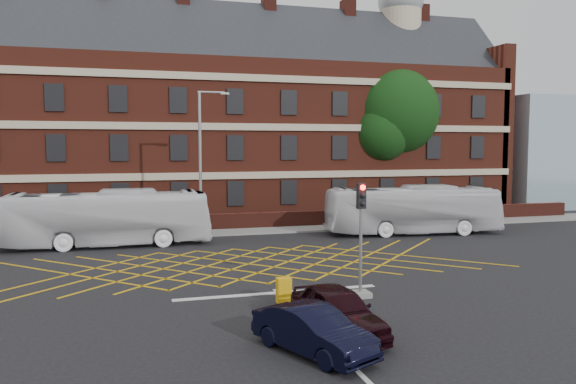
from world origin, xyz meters
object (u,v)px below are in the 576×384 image
object	(u,v)px
bus_left	(107,218)
deciduous_tree	(393,119)
traffic_light_near	(361,250)
street_lamp	(202,190)
bus_right	(413,210)
car_maroon	(338,310)
car_navy	(313,331)
utility_cabinet	(284,290)

from	to	relation	value
bus_left	deciduous_tree	bearing A→B (deg)	-67.29
traffic_light_near	street_lamp	size ratio (longest dim) A/B	0.48
bus_right	car_maroon	xyz separation A→B (m)	(-11.50, -16.68, -0.84)
bus_right	deciduous_tree	xyz separation A→B (m)	(3.20, 9.42, 6.25)
car_navy	car_maroon	distance (m)	1.78
traffic_light_near	utility_cabinet	distance (m)	3.24
bus_right	car_navy	xyz separation A→B (m)	(-12.70, -17.98, -0.92)
bus_right	car_maroon	bearing A→B (deg)	153.10
car_maroon	bus_right	bearing A→B (deg)	49.82
bus_right	traffic_light_near	size ratio (longest dim) A/B	2.61
deciduous_tree	utility_cabinet	size ratio (longest dim) A/B	13.15
car_maroon	street_lamp	size ratio (longest dim) A/B	0.48
car_maroon	utility_cabinet	bearing A→B (deg)	94.42
bus_left	bus_right	bearing A→B (deg)	-91.23
bus_right	street_lamp	distance (m)	13.42
traffic_light_near	deciduous_tree	bearing A→B (deg)	61.09
car_maroon	bus_left	bearing A→B (deg)	106.70
car_navy	bus_right	bearing A→B (deg)	30.12
bus_left	street_lamp	xyz separation A→B (m)	(5.37, 0.57, 1.45)
traffic_light_near	bus_left	bearing A→B (deg)	124.50
bus_right	deciduous_tree	size ratio (longest dim) A/B	0.94
car_navy	utility_cabinet	size ratio (longest dim) A/B	4.26
bus_right	street_lamp	bearing A→B (deg)	92.07
bus_right	street_lamp	size ratio (longest dim) A/B	1.26
bus_left	car_maroon	size ratio (longest dim) A/B	2.69
bus_left	bus_right	size ratio (longest dim) A/B	1.02
car_maroon	utility_cabinet	world-z (taller)	car_maroon
car_maroon	street_lamp	world-z (taller)	street_lamp
bus_left	traffic_light_near	bearing A→B (deg)	-144.46
utility_cabinet	car_maroon	bearing A→B (deg)	-79.98
bus_left	traffic_light_near	world-z (taller)	traffic_light_near
bus_left	utility_cabinet	bearing A→B (deg)	-153.64
utility_cabinet	bus_left	bearing A→B (deg)	115.32
deciduous_tree	bus_right	bearing A→B (deg)	-108.78
deciduous_tree	traffic_light_near	xyz separation A→B (m)	(-12.39, -22.44, -6.04)
bus_left	deciduous_tree	size ratio (longest dim) A/B	0.95
bus_left	deciduous_tree	xyz separation A→B (m)	(21.84, 8.68, 6.22)
bus_right	traffic_light_near	bearing A→B (deg)	152.47
car_navy	traffic_light_near	distance (m)	6.18
bus_right	deciduous_tree	bearing A→B (deg)	-11.10
utility_cabinet	deciduous_tree	bearing A→B (deg)	55.58
bus_right	utility_cabinet	distance (m)	17.82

